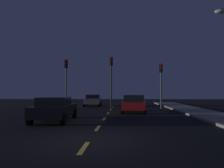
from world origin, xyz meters
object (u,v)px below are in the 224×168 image
at_px(traffic_signal_left, 66,74).
at_px(car_oncoming_far, 93,100).
at_px(car_adjacent_lane, 55,109).
at_px(traffic_signal_center, 111,73).
at_px(traffic_signal_right, 161,77).
at_px(car_stopped_ahead, 134,103).

bearing_deg(traffic_signal_left, car_oncoming_far, 59.55).
distance_m(traffic_signal_left, car_adjacent_lane, 10.93).
distance_m(traffic_signal_left, traffic_signal_center, 4.85).
height_order(traffic_signal_left, car_oncoming_far, traffic_signal_left).
relative_size(traffic_signal_center, car_oncoming_far, 1.38).
xyz_separation_m(traffic_signal_right, car_stopped_ahead, (-3.01, -4.36, -2.54)).
height_order(traffic_signal_left, car_adjacent_lane, traffic_signal_left).
relative_size(car_adjacent_lane, car_oncoming_far, 1.17).
relative_size(traffic_signal_center, traffic_signal_right, 1.16).
height_order(traffic_signal_left, traffic_signal_center, traffic_signal_center).
relative_size(car_stopped_ahead, car_oncoming_far, 1.12).
bearing_deg(car_adjacent_lane, traffic_signal_center, 74.68).
height_order(traffic_signal_right, car_adjacent_lane, traffic_signal_right).
relative_size(traffic_signal_right, car_adjacent_lane, 1.02).
bearing_deg(car_stopped_ahead, traffic_signal_right, 55.33).
bearing_deg(traffic_signal_right, car_adjacent_lane, -127.82).
relative_size(traffic_signal_left, car_stopped_ahead, 1.18).
bearing_deg(traffic_signal_center, traffic_signal_right, -0.02).
xyz_separation_m(traffic_signal_center, traffic_signal_right, (5.20, -0.00, -0.48)).
bearing_deg(car_adjacent_lane, car_stopped_ahead, 50.05).
bearing_deg(car_adjacent_lane, traffic_signal_right, 52.18).
xyz_separation_m(traffic_signal_left, car_stopped_ahead, (7.03, -4.36, -2.86)).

